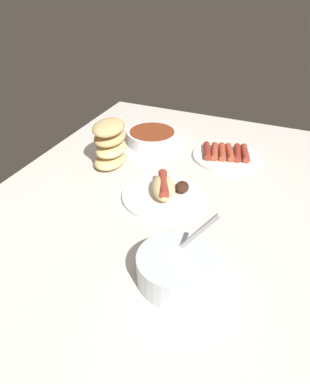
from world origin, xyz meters
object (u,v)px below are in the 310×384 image
bowl_coleslaw (176,267)px  bread_stack (110,143)px  bowl_chili (152,136)px  plate_hotdog_assembled (166,192)px  plate_sausages (226,155)px

bowl_coleslaw → bread_stack: (35.55, 34.27, 3.88)cm
bowl_chili → plate_hotdog_assembled: 33.16cm
bowl_chili → bread_stack: size_ratio=1.17×
plate_hotdog_assembled → bread_stack: size_ratio=1.53×
plate_hotdog_assembled → bread_stack: 24.79cm
bread_stack → plate_sausages: bread_stack is taller
bowl_coleslaw → plate_sausages: 53.71cm
bowl_coleslaw → bread_stack: bowl_coleslaw is taller
plate_sausages → bowl_chili: bearing=88.6°
bread_stack → plate_hotdog_assembled: bearing=-114.7°
bowl_coleslaw → plate_sausages: bearing=3.3°
bowl_coleslaw → bowl_chili: bearing=28.0°
bowl_chili → plate_sausages: size_ratio=0.82×
bowl_chili → bread_stack: 20.02cm
bowl_chili → plate_sausages: bearing=-91.4°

